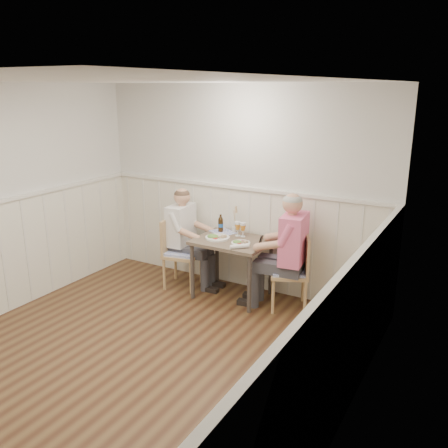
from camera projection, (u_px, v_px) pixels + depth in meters
name	position (u px, v px, depth m)	size (l,w,h in m)	color
ground_plane	(129.00, 364.00, 4.53)	(4.50, 4.50, 0.00)	#432616
room_shell	(119.00, 211.00, 4.11)	(4.04, 4.54, 2.60)	silver
wainscot	(169.00, 274.00, 4.91)	(4.00, 4.49, 1.34)	white
dining_table	(232.00, 248.00, 5.83)	(0.89, 0.70, 0.75)	brown
chair_right	(294.00, 269.00, 5.56)	(0.57, 0.57, 0.91)	tan
chair_left	(178.00, 250.00, 6.19)	(0.52, 0.52, 0.92)	tan
man_in_pink	(289.00, 261.00, 5.51)	(0.70, 0.49, 1.43)	#3F3F47
diner_cream	(184.00, 244.00, 6.25)	(0.63, 0.44, 1.33)	#3F3F47
plate_man	(240.00, 242.00, 5.65)	(0.23, 0.23, 0.06)	white
plate_diner	(216.00, 237.00, 5.84)	(0.30, 0.30, 0.08)	white
beer_glass_a	(243.00, 227.00, 5.89)	(0.07, 0.07, 0.18)	silver
beer_glass_b	(238.00, 226.00, 5.91)	(0.07, 0.07, 0.19)	silver
beer_bottle	(221.00, 224.00, 6.09)	(0.06, 0.06, 0.23)	black
rolled_napkin	(240.00, 246.00, 5.48)	(0.20, 0.19, 0.05)	white
grass_vase	(234.00, 220.00, 6.03)	(0.04, 0.04, 0.38)	silver
gingham_mat	(223.00, 232.00, 6.10)	(0.38, 0.35, 0.01)	#4F60C0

